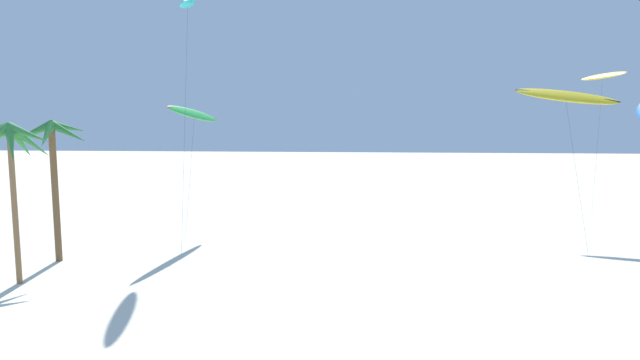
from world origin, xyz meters
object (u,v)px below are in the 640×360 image
object	(u,v)px
flying_kite_8	(603,76)
flying_kite_5	(565,96)
flying_kite_0	(194,114)
palm_tree_1	(53,150)
palm_tree_0	(9,147)
flying_kite_4	(188,4)

from	to	relation	value
flying_kite_8	flying_kite_5	bearing A→B (deg)	-124.23
flying_kite_0	flying_kite_8	bearing A→B (deg)	22.95
palm_tree_1	flying_kite_0	xyz separation A→B (m)	(6.11, 9.59, 2.36)
palm_tree_0	palm_tree_1	distance (m)	4.75
palm_tree_0	flying_kite_0	bearing A→B (deg)	68.54
flying_kite_0	flying_kite_5	bearing A→B (deg)	8.15
flying_kite_0	palm_tree_1	bearing A→B (deg)	-122.53
flying_kite_4	flying_kite_5	xyz separation A→B (m)	(30.41, 5.26, -6.89)
flying_kite_8	palm_tree_1	bearing A→B (deg)	-149.89
flying_kite_0	flying_kite_4	distance (m)	8.46
palm_tree_0	flying_kite_8	bearing A→B (deg)	34.72
palm_tree_0	flying_kite_8	xyz separation A→B (m)	(44.20, 30.63, 6.08)
flying_kite_5	flying_kite_0	bearing A→B (deg)	-171.85
flying_kite_0	flying_kite_5	xyz separation A→B (m)	(30.43, 4.36, 1.52)
flying_kite_5	flying_kite_4	bearing A→B (deg)	-170.18
flying_kite_0	flying_kite_8	world-z (taller)	flying_kite_8
palm_tree_1	flying_kite_4	bearing A→B (deg)	54.76
flying_kite_8	flying_kite_0	bearing A→B (deg)	-157.05
palm_tree_0	flying_kite_8	size ratio (longest dim) A/B	0.63
palm_tree_0	flying_kite_0	distance (m)	15.49
flying_kite_0	flying_kite_4	size ratio (longest dim) A/B	0.55
palm_tree_0	flying_kite_5	world-z (taller)	flying_kite_5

